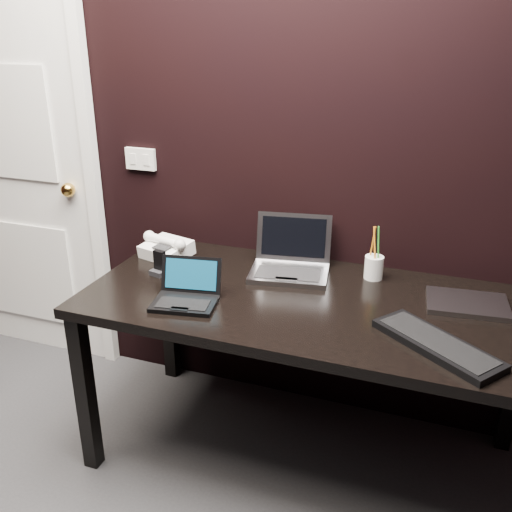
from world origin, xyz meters
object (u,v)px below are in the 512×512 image
(silver_laptop, at_px, (290,263))
(closed_laptop, at_px, (467,304))
(desk, at_px, (307,317))
(mobile_phone, at_px, (159,266))
(desk_phone, at_px, (166,248))
(ext_keyboard, at_px, (437,344))
(netbook, at_px, (186,295))
(pen_cup, at_px, (374,266))
(door, at_px, (15,163))

(silver_laptop, bearing_deg, closed_laptop, -5.69)
(desk, distance_m, mobile_phone, 0.65)
(silver_laptop, bearing_deg, desk_phone, -177.35)
(silver_laptop, bearing_deg, ext_keyboard, -33.72)
(desk, bearing_deg, netbook, -156.28)
(pen_cup, bearing_deg, silver_laptop, -169.88)
(door, distance_m, desk_phone, 1.00)
(silver_laptop, relative_size, pen_cup, 1.61)
(door, xyz_separation_m, mobile_phone, (1.01, -0.37, -0.27))
(ext_keyboard, distance_m, closed_laptop, 0.35)
(door, height_order, netbook, door)
(netbook, xyz_separation_m, pen_cup, (0.62, 0.45, 0.02))
(ext_keyboard, bearing_deg, mobile_phone, 169.60)
(desk, distance_m, closed_laptop, 0.59)
(ext_keyboard, relative_size, pen_cup, 1.96)
(desk, height_order, closed_laptop, closed_laptop)
(silver_laptop, bearing_deg, pen_cup, 10.12)
(desk, height_order, mobile_phone, mobile_phone)
(desk, distance_m, ext_keyboard, 0.53)
(netbook, distance_m, silver_laptop, 0.49)
(door, height_order, desk, door)
(desk, height_order, pen_cup, pen_cup)
(netbook, bearing_deg, pen_cup, 36.38)
(netbook, relative_size, desk_phone, 1.10)
(closed_laptop, height_order, desk_phone, desk_phone)
(desk, distance_m, pen_cup, 0.36)
(ext_keyboard, height_order, mobile_phone, mobile_phone)
(desk_phone, relative_size, pen_cup, 1.07)
(ext_keyboard, relative_size, mobile_phone, 4.22)
(desk, height_order, silver_laptop, silver_laptop)
(ext_keyboard, relative_size, closed_laptop, 1.42)
(closed_laptop, relative_size, pen_cup, 1.38)
(desk, relative_size, closed_laptop, 5.54)
(mobile_phone, height_order, pen_cup, pen_cup)
(pen_cup, bearing_deg, door, 176.76)
(ext_keyboard, distance_m, pen_cup, 0.55)
(desk, xyz_separation_m, ext_keyboard, (0.48, -0.20, 0.09))
(ext_keyboard, bearing_deg, desk_phone, 161.98)
(door, distance_m, pen_cup, 1.87)
(silver_laptop, distance_m, pen_cup, 0.34)
(desk_phone, bearing_deg, mobile_phone, -70.06)
(desk, relative_size, desk_phone, 7.09)
(desk_phone, distance_m, pen_cup, 0.90)
(door, height_order, pen_cup, door)
(door, bearing_deg, ext_keyboard, -15.10)
(ext_keyboard, bearing_deg, closed_laptop, 75.74)
(desk, bearing_deg, pen_cup, 53.68)
(netbook, xyz_separation_m, mobile_phone, (-0.22, 0.19, 0.01))
(mobile_phone, bearing_deg, desk_phone, 109.94)
(mobile_phone, bearing_deg, door, 159.96)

